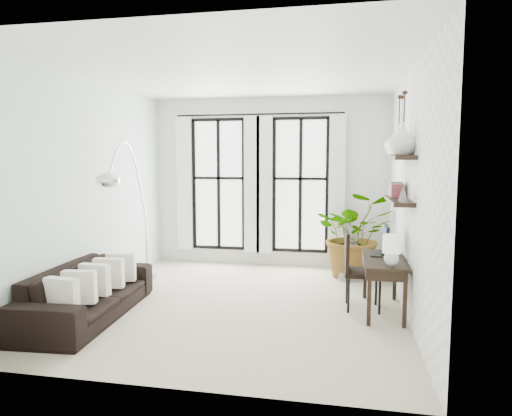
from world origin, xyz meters
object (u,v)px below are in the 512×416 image
(plant, at_px, (355,234))
(buddha, at_px, (351,259))
(arc_lamp, at_px, (129,176))
(desk, at_px, (384,262))
(desk_chair, at_px, (356,265))
(sofa, at_px, (88,292))

(plant, xyz_separation_m, buddha, (-0.06, -0.17, -0.40))
(arc_lamp, bearing_deg, buddha, 25.78)
(plant, xyz_separation_m, desk, (0.34, -1.88, -0.05))
(desk_chair, relative_size, buddha, 1.29)
(desk, xyz_separation_m, arc_lamp, (-3.65, 0.14, 1.11))
(plant, xyz_separation_m, desk_chair, (-0.02, -1.75, -0.14))
(arc_lamp, xyz_separation_m, buddha, (3.25, 1.57, -1.45))
(desk_chair, relative_size, arc_lamp, 0.46)
(sofa, xyz_separation_m, arc_lamp, (0.10, 1.02, 1.46))
(buddha, bearing_deg, desk, -76.88)
(desk, xyz_separation_m, desk_chair, (-0.35, 0.13, -0.09))
(desk, distance_m, arc_lamp, 3.81)
(plant, height_order, arc_lamp, arc_lamp)
(sofa, distance_m, buddha, 4.23)
(plant, relative_size, desk_chair, 1.40)
(sofa, bearing_deg, desk, -80.65)
(desk, bearing_deg, buddha, 103.12)
(desk_chair, xyz_separation_m, arc_lamp, (-3.29, 0.01, 1.19))
(desk, bearing_deg, desk_chair, 159.16)
(desk, bearing_deg, arc_lamp, 177.78)
(plant, height_order, buddha, plant)
(desk, distance_m, buddha, 1.79)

